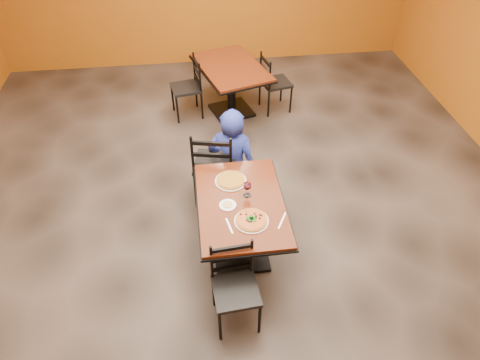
{
  "coord_description": "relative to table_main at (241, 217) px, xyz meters",
  "views": [
    {
      "loc": [
        -0.37,
        -3.31,
        3.54
      ],
      "look_at": [
        0.02,
        -0.3,
        0.85
      ],
      "focal_mm": 31.92,
      "sensor_mm": 36.0,
      "label": 1
    }
  ],
  "objects": [
    {
      "name": "diner",
      "position": [
        0.03,
        1.01,
        0.01
      ],
      "size": [
        0.66,
        0.54,
        1.12
      ],
      "primitive_type": "imported",
      "rotation": [
        0.0,
        0.0,
        2.81
      ],
      "color": "navy",
      "rests_on": "floor"
    },
    {
      "name": "plate_main",
      "position": [
        0.06,
        -0.25,
        0.2
      ],
      "size": [
        0.31,
        0.31,
        0.01
      ],
      "primitive_type": "cylinder",
      "color": "white",
      "rests_on": "table_main"
    },
    {
      "name": "pizza_main",
      "position": [
        0.06,
        -0.25,
        0.21
      ],
      "size": [
        0.28,
        0.28,
        0.02
      ],
      "primitive_type": "cylinder",
      "color": "maroon",
      "rests_on": "plate_main"
    },
    {
      "name": "chair_main_near",
      "position": [
        -0.14,
        -0.74,
        -0.13
      ],
      "size": [
        0.41,
        0.41,
        0.85
      ],
      "primitive_type": null,
      "rotation": [
        0.0,
        0.0,
        0.07
      ],
      "color": "black",
      "rests_on": "floor"
    },
    {
      "name": "floor",
      "position": [
        0.0,
        0.5,
        -0.56
      ],
      "size": [
        7.0,
        8.0,
        0.01
      ],
      "primitive_type": "cube",
      "color": "black",
      "rests_on": "ground"
    },
    {
      "name": "table_second",
      "position": [
        0.21,
        2.75,
        0.0
      ],
      "size": [
        1.17,
        1.45,
        0.75
      ],
      "rotation": [
        0.0,
        0.0,
        0.29
      ],
      "color": "#5F2A0F",
      "rests_on": "floor"
    },
    {
      "name": "chair_second_left",
      "position": [
        -0.45,
        2.75,
        -0.11
      ],
      "size": [
        0.47,
        0.47,
        0.89
      ],
      "primitive_type": null,
      "rotation": [
        0.0,
        0.0,
        -1.39
      ],
      "color": "black",
      "rests_on": "floor"
    },
    {
      "name": "dip",
      "position": [
        -0.13,
        -0.03,
        0.21
      ],
      "size": [
        0.09,
        0.09,
        0.01
      ],
      "primitive_type": "cylinder",
      "color": "tan",
      "rests_on": "side_plate"
    },
    {
      "name": "wine_glass",
      "position": [
        0.07,
        0.08,
        0.28
      ],
      "size": [
        0.08,
        0.08,
        0.18
      ],
      "primitive_type": null,
      "color": "white",
      "rests_on": "table_main"
    },
    {
      "name": "pizza_far",
      "position": [
        -0.06,
        0.3,
        0.21
      ],
      "size": [
        0.28,
        0.28,
        0.02
      ],
      "primitive_type": "cylinder",
      "color": "#B99423",
      "rests_on": "plate_far"
    },
    {
      "name": "table_main",
      "position": [
        0.0,
        0.0,
        0.0
      ],
      "size": [
        0.83,
        1.23,
        0.75
      ],
      "color": "#5F2A0F",
      "rests_on": "floor"
    },
    {
      "name": "knife",
      "position": [
        0.33,
        -0.28,
        0.2
      ],
      "size": [
        0.11,
        0.19,
        0.0
      ],
      "primitive_type": "cube",
      "rotation": [
        0.0,
        0.0,
        -0.51
      ],
      "color": "silver",
      "rests_on": "table_main"
    },
    {
      "name": "plate_far",
      "position": [
        -0.06,
        0.3,
        0.2
      ],
      "size": [
        0.31,
        0.31,
        0.01
      ],
      "primitive_type": "cylinder",
      "color": "white",
      "rests_on": "table_main"
    },
    {
      "name": "fork",
      "position": [
        -0.14,
        -0.28,
        0.2
      ],
      "size": [
        0.05,
        0.19,
        0.0
      ],
      "primitive_type": "cube",
      "rotation": [
        0.0,
        0.0,
        0.2
      ],
      "color": "silver",
      "rests_on": "table_main"
    },
    {
      "name": "chair_main_far",
      "position": [
        -0.18,
        0.91,
        -0.06
      ],
      "size": [
        0.53,
        0.53,
        1.0
      ],
      "primitive_type": null,
      "rotation": [
        0.0,
        0.0,
        2.93
      ],
      "color": "black",
      "rests_on": "floor"
    },
    {
      "name": "side_plate",
      "position": [
        -0.13,
        -0.03,
        0.2
      ],
      "size": [
        0.16,
        0.16,
        0.01
      ],
      "primitive_type": "cylinder",
      "color": "white",
      "rests_on": "table_main"
    },
    {
      "name": "chair_second_right",
      "position": [
        0.88,
        2.75,
        -0.12
      ],
      "size": [
        0.47,
        0.47,
        0.88
      ],
      "primitive_type": null,
      "rotation": [
        0.0,
        0.0,
        1.78
      ],
      "color": "black",
      "rests_on": "floor"
    }
  ]
}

